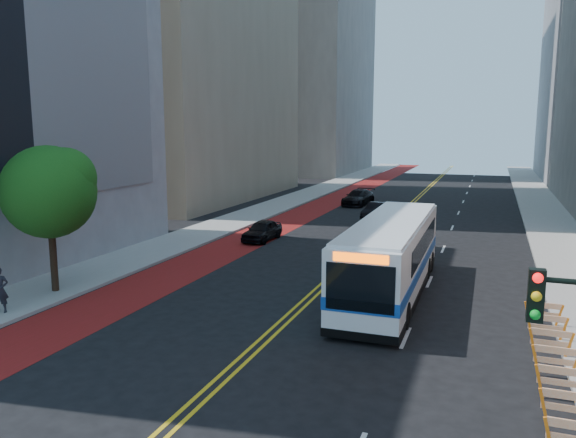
{
  "coord_description": "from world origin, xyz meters",
  "views": [
    {
      "loc": [
        7.46,
        -13.91,
        7.69
      ],
      "look_at": [
        -0.54,
        8.0,
        3.81
      ],
      "focal_mm": 35.0,
      "sensor_mm": 36.0,
      "label": 1
    }
  ],
  "objects_px": {
    "transit_bus": "(391,256)",
    "car_b": "(376,211)",
    "car_a": "(262,230)",
    "street_tree": "(50,188)",
    "car_c": "(358,197)"
  },
  "relations": [
    {
      "from": "car_b",
      "to": "car_c",
      "type": "xyz_separation_m",
      "value": [
        -3.3,
        7.62,
        0.08
      ]
    },
    {
      "from": "street_tree",
      "to": "transit_bus",
      "type": "xyz_separation_m",
      "value": [
        14.58,
        5.08,
        -3.07
      ]
    },
    {
      "from": "street_tree",
      "to": "car_a",
      "type": "height_order",
      "value": "street_tree"
    },
    {
      "from": "transit_bus",
      "to": "car_b",
      "type": "distance_m",
      "value": 21.71
    },
    {
      "from": "car_b",
      "to": "car_c",
      "type": "height_order",
      "value": "car_c"
    },
    {
      "from": "car_a",
      "to": "transit_bus",
      "type": "bearing_deg",
      "value": -41.08
    },
    {
      "from": "street_tree",
      "to": "car_b",
      "type": "distance_m",
      "value": 28.28
    },
    {
      "from": "street_tree",
      "to": "car_b",
      "type": "bearing_deg",
      "value": 69.6
    },
    {
      "from": "street_tree",
      "to": "car_c",
      "type": "relative_size",
      "value": 1.3
    },
    {
      "from": "transit_bus",
      "to": "car_c",
      "type": "bearing_deg",
      "value": 105.53
    },
    {
      "from": "car_c",
      "to": "transit_bus",
      "type": "bearing_deg",
      "value": -68.07
    },
    {
      "from": "transit_bus",
      "to": "car_a",
      "type": "height_order",
      "value": "transit_bus"
    },
    {
      "from": "transit_bus",
      "to": "car_b",
      "type": "xyz_separation_m",
      "value": [
        -4.84,
        21.13,
        -1.17
      ]
    },
    {
      "from": "car_a",
      "to": "car_b",
      "type": "xyz_separation_m",
      "value": [
        5.52,
        11.61,
        -0.01
      ]
    },
    {
      "from": "transit_bus",
      "to": "car_b",
      "type": "height_order",
      "value": "transit_bus"
    }
  ]
}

